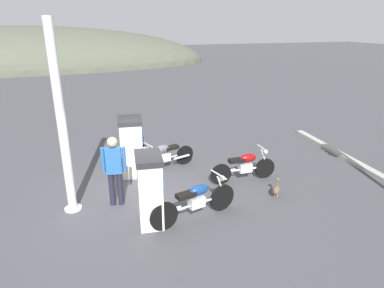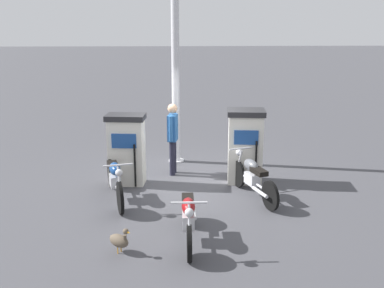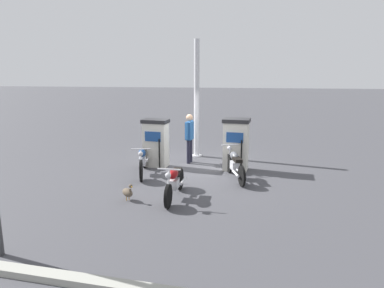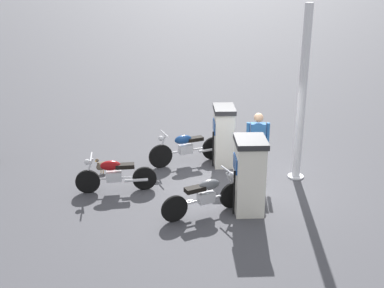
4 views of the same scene
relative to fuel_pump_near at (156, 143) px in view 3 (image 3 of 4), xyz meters
name	(u,v)px [view 3 (image 3 of 4)]	position (x,y,z in m)	size (l,w,h in m)	color
ground_plane	(195,168)	(0.03, 1.34, -0.81)	(120.00, 120.00, 0.00)	#424247
fuel_pump_near	(156,143)	(0.00, 0.00, 0.00)	(0.66, 0.90, 1.60)	silver
fuel_pump_far	(236,144)	(0.00, 2.67, 0.04)	(0.77, 0.90, 1.69)	silver
motorcycle_near_pump	(143,160)	(0.98, -0.16, -0.35)	(2.12, 0.73, 0.96)	black
motorcycle_far_pump	(235,164)	(0.96, 2.68, -0.36)	(1.92, 0.79, 0.93)	black
motorcycle_extra	(174,182)	(2.89, 1.27, -0.37)	(1.91, 0.56, 0.93)	black
attendant_person	(189,135)	(-0.63, 1.04, 0.18)	(0.58, 0.27, 1.72)	#1E1E2D
wandering_duck	(128,192)	(3.23, 0.16, -0.59)	(0.38, 0.41, 0.46)	brown
canopy_support_pole	(197,101)	(-1.65, 1.13, 1.26)	(0.40, 0.40, 4.30)	silver
road_edge_kerb	(123,287)	(6.70, 1.34, -0.75)	(0.65, 6.25, 0.12)	#9E9E93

